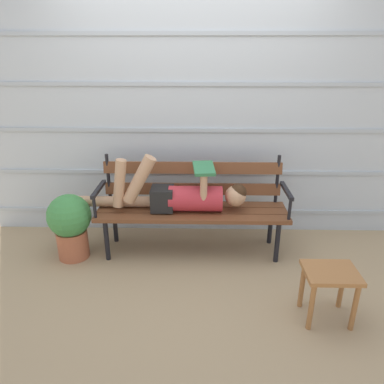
% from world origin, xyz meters
% --- Properties ---
extents(ground_plane, '(12.00, 12.00, 0.00)m').
position_xyz_m(ground_plane, '(0.00, 0.00, 0.00)').
color(ground_plane, tan).
extents(house_siding, '(4.20, 0.08, 2.57)m').
position_xyz_m(house_siding, '(0.00, 0.58, 1.29)').
color(house_siding, '#B2BCC6').
rests_on(house_siding, ground).
extents(park_bench, '(1.74, 0.45, 0.89)m').
position_xyz_m(park_bench, '(0.00, 0.16, 0.48)').
color(park_bench, brown).
rests_on(park_bench, ground).
extents(reclining_person, '(1.69, 0.27, 0.54)m').
position_xyz_m(reclining_person, '(-0.13, 0.10, 0.58)').
color(reclining_person, '#B72D38').
extents(footstool, '(0.36, 0.30, 0.39)m').
position_xyz_m(footstool, '(0.98, -0.80, 0.31)').
color(footstool, '#9E6638').
rests_on(footstool, ground).
extents(potted_plant, '(0.39, 0.39, 0.61)m').
position_xyz_m(potted_plant, '(-1.09, -0.03, 0.35)').
color(potted_plant, '#AD5B3D').
rests_on(potted_plant, ground).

